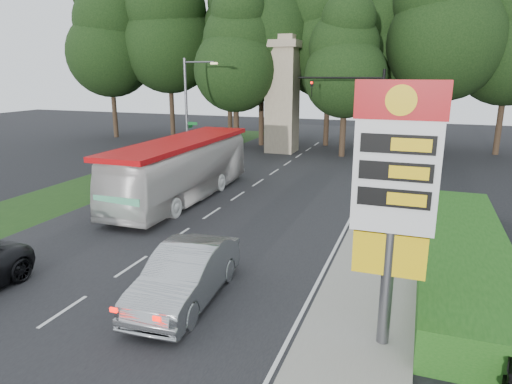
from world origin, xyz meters
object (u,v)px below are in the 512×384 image
(transit_bus, at_px, (182,170))
(sedan_silver, at_px, (186,275))
(gas_station_pylon, at_px, (395,182))
(streetlight_signs, at_px, (189,107))
(monument, at_px, (282,94))
(traffic_signal_mast, at_px, (363,106))

(transit_bus, relative_size, sedan_silver, 2.28)
(gas_station_pylon, height_order, streetlight_signs, streetlight_signs)
(gas_station_pylon, height_order, transit_bus, gas_station_pylon)
(monument, bearing_deg, gas_station_pylon, -68.20)
(sedan_silver, bearing_deg, streetlight_signs, 113.47)
(sedan_silver, bearing_deg, gas_station_pylon, -7.97)
(transit_bus, distance_m, sedan_silver, 12.03)
(streetlight_signs, relative_size, sedan_silver, 1.50)
(streetlight_signs, height_order, monument, monument)
(streetlight_signs, relative_size, monument, 0.80)
(transit_bus, bearing_deg, traffic_signal_mast, 52.39)
(gas_station_pylon, bearing_deg, monument, 111.80)
(gas_station_pylon, distance_m, sedan_silver, 7.04)
(monument, xyz_separation_m, sedan_silver, (5.15, -27.57, -4.23))
(monument, height_order, transit_bus, monument)
(traffic_signal_mast, relative_size, monument, 0.72)
(gas_station_pylon, relative_size, sedan_silver, 1.28)
(traffic_signal_mast, bearing_deg, transit_bus, -127.08)
(monument, bearing_deg, streetlight_signs, -121.97)
(traffic_signal_mast, height_order, sedan_silver, traffic_signal_mast)
(gas_station_pylon, bearing_deg, sedan_silver, 175.92)
(gas_station_pylon, distance_m, streetlight_signs, 25.74)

